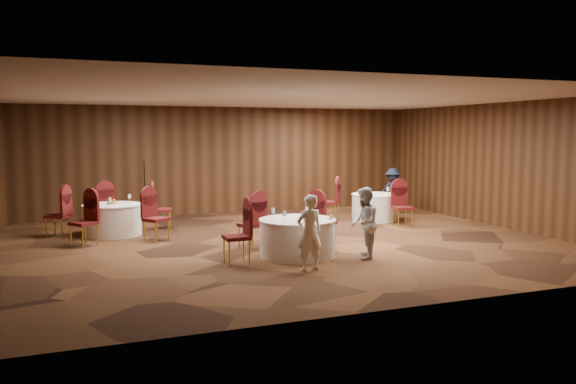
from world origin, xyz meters
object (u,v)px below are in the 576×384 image
object	(u,v)px
mic_stand	(145,203)
woman_a	(309,233)
woman_b	(364,223)
table_left	(113,219)
table_right	(375,207)
table_main	(297,237)
man_c	(393,191)

from	to	relation	value
mic_stand	woman_a	distance (m)	7.11
mic_stand	woman_b	xyz separation A→B (m)	(3.40, -6.31, 0.21)
woman_a	woman_b	size ratio (longest dim) A/B	0.97
mic_stand	table_left	bearing A→B (deg)	-116.41
table_right	mic_stand	xyz separation A→B (m)	(-5.98, 2.17, 0.11)
table_main	woman_a	world-z (taller)	woman_a
table_right	man_c	size ratio (longest dim) A/B	0.93
table_left	man_c	world-z (taller)	man_c
woman_a	table_left	bearing A→B (deg)	-64.97
mic_stand	man_c	bearing A→B (deg)	-10.42
table_left	man_c	bearing A→B (deg)	4.77
table_left	woman_a	world-z (taller)	woman_a
table_main	man_c	xyz separation A→B (m)	(4.81, 4.37, 0.32)
table_main	woman_a	distance (m)	1.19
table_left	woman_a	distance (m)	5.71
woman_a	woman_b	world-z (taller)	woman_b
woman_a	man_c	bearing A→B (deg)	-139.53
table_main	table_right	size ratio (longest dim) A/B	1.17
table_right	woman_a	world-z (taller)	woman_a
man_c	woman_b	bearing A→B (deg)	-74.41
table_main	mic_stand	bearing A→B (deg)	111.85
mic_stand	woman_b	distance (m)	7.17
table_left	table_right	bearing A→B (deg)	-1.64
table_left	woman_a	xyz separation A→B (m)	(3.03, -4.83, 0.30)
table_right	woman_a	size ratio (longest dim) A/B	0.95
table_main	man_c	world-z (taller)	man_c
table_right	mic_stand	bearing A→B (deg)	160.03
man_c	table_right	bearing A→B (deg)	-89.76
table_right	man_c	world-z (taller)	man_c
woman_b	table_right	bearing A→B (deg)	178.62
table_main	table_left	size ratio (longest dim) A/B	1.10
table_main	woman_a	xyz separation A→B (m)	(-0.22, -1.13, 0.30)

